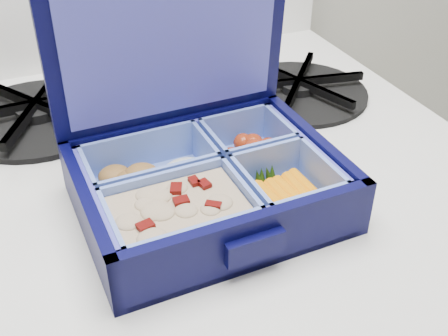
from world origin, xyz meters
name	(u,v)px	position (x,y,z in m)	size (l,w,h in m)	color
bento_box	(208,185)	(0.53, 1.57, 0.95)	(0.22, 0.17, 0.05)	black
burner_grate	(298,85)	(0.72, 1.74, 0.94)	(0.17, 0.17, 0.02)	black
burner_grate_rear	(37,111)	(0.41, 1.79, 0.93)	(0.18, 0.18, 0.02)	black
fork	(245,125)	(0.62, 1.69, 0.93)	(0.02, 0.16, 0.01)	#B8B3D2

